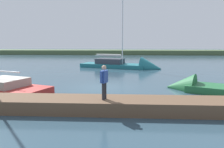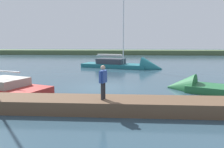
{
  "view_description": "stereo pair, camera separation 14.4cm",
  "coord_description": "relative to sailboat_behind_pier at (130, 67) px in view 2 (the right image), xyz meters",
  "views": [
    {
      "loc": [
        -1.8,
        16.29,
        3.38
      ],
      "look_at": [
        -0.86,
        0.26,
        1.07
      ],
      "focal_mm": 35.59,
      "sensor_mm": 36.0,
      "label": 1
    },
    {
      "loc": [
        -1.94,
        16.28,
        3.38
      ],
      "look_at": [
        -0.86,
        0.26,
        1.07
      ],
      "focal_mm": 35.59,
      "sensor_mm": 36.0,
      "label": 2
    }
  ],
  "objects": [
    {
      "name": "ground_plane",
      "position": [
        2.36,
        12.59,
        -0.19
      ],
      "size": [
        200.0,
        200.0,
        0.0
      ],
      "primitive_type": "plane",
      "color": "#2D4756"
    },
    {
      "name": "far_shoreline",
      "position": [
        2.36,
        -33.51,
        -0.19
      ],
      "size": [
        180.0,
        8.0,
        2.4
      ],
      "primitive_type": "cube",
      "color": "#4C603D",
      "rests_on": "ground_plane"
    },
    {
      "name": "dock_pier",
      "position": [
        2.36,
        18.35,
        0.13
      ],
      "size": [
        22.89,
        1.89,
        0.65
      ],
      "primitive_type": "cube",
      "color": "brown",
      "rests_on": "ground_plane"
    },
    {
      "name": "sailboat_behind_pier",
      "position": [
        0.0,
        0.0,
        0.0
      ],
      "size": [
        11.06,
        5.98,
        11.19
      ],
      "rotation": [
        0.0,
        0.0,
        2.83
      ],
      "color": "#1E6B75",
      "rests_on": "ground_plane"
    },
    {
      "name": "person_on_dock",
      "position": [
        1.54,
        18.53,
        1.4
      ],
      "size": [
        0.36,
        0.6,
        1.65
      ],
      "rotation": [
        0.0,
        0.0,
        2.8
      ],
      "color": "#28282D",
      "rests_on": "dock_pier"
    }
  ]
}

